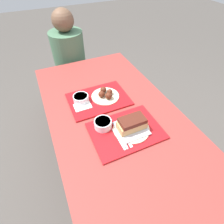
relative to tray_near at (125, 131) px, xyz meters
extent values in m
plane|color=#4C4742|center=(0.00, 0.15, -0.75)|extent=(12.00, 12.00, 0.00)
cube|color=maroon|center=(0.00, 0.15, -0.03)|extent=(0.86, 1.65, 0.04)
cylinder|color=maroon|center=(0.37, -0.60, -0.40)|extent=(0.07, 0.07, 0.70)
cylinder|color=maroon|center=(-0.37, 0.89, -0.40)|extent=(0.07, 0.07, 0.70)
cylinder|color=maroon|center=(0.37, 0.89, -0.40)|extent=(0.07, 0.07, 0.70)
cube|color=maroon|center=(0.00, 1.19, -0.34)|extent=(0.82, 0.28, 0.04)
cylinder|color=maroon|center=(-0.35, 1.19, -0.55)|extent=(0.06, 0.06, 0.39)
cylinder|color=maroon|center=(0.35, 1.19, -0.55)|extent=(0.06, 0.06, 0.39)
cube|color=#B21419|center=(0.00, 0.00, 0.00)|extent=(0.43, 0.31, 0.01)
cube|color=#B21419|center=(-0.04, 0.35, 0.00)|extent=(0.43, 0.31, 0.01)
cylinder|color=silver|center=(-0.11, 0.09, 0.03)|extent=(0.11, 0.11, 0.05)
cylinder|color=beige|center=(-0.11, 0.09, 0.05)|extent=(0.10, 0.10, 0.01)
cylinder|color=beige|center=(0.04, -0.01, 0.01)|extent=(0.23, 0.23, 0.01)
cube|color=silver|center=(0.04, -0.01, 0.02)|extent=(0.18, 0.18, 0.01)
cube|color=tan|center=(0.04, -0.01, 0.05)|extent=(0.17, 0.09, 0.05)
cube|color=#4C1E14|center=(0.04, -0.01, 0.09)|extent=(0.16, 0.09, 0.03)
cube|color=white|center=(-0.04, -0.04, 0.01)|extent=(0.04, 0.17, 0.00)
cube|color=white|center=(-0.02, -0.04, 0.01)|extent=(0.02, 0.17, 0.00)
cube|color=white|center=(-0.07, -0.04, 0.01)|extent=(0.02, 0.17, 0.00)
cylinder|color=silver|center=(-0.17, 0.37, 0.03)|extent=(0.11, 0.11, 0.05)
cylinder|color=beige|center=(-0.17, 0.37, 0.05)|extent=(0.10, 0.10, 0.01)
cylinder|color=beige|center=(0.01, 0.35, 0.01)|extent=(0.21, 0.21, 0.01)
sphere|color=#562314|center=(0.05, 0.36, 0.04)|extent=(0.04, 0.04, 0.04)
sphere|color=#562314|center=(0.01, 0.40, 0.04)|extent=(0.05, 0.05, 0.05)
sphere|color=#562314|center=(-0.02, 0.35, 0.04)|extent=(0.05, 0.05, 0.05)
sphere|color=#562314|center=(0.02, 0.31, 0.04)|extent=(0.05, 0.05, 0.05)
cube|color=white|center=(-0.18, 0.31, 0.01)|extent=(0.12, 0.08, 0.01)
cylinder|color=#477051|center=(-0.06, 1.19, -0.06)|extent=(0.33, 0.33, 0.53)
sphere|color=brown|center=(-0.06, 1.19, 0.31)|extent=(0.21, 0.21, 0.21)
camera|label=1|loc=(-0.36, -0.59, 0.85)|focal=28.00mm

